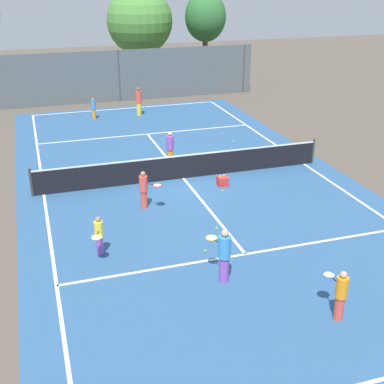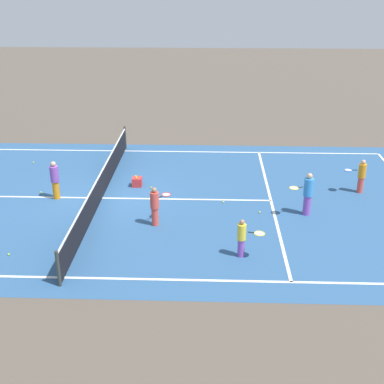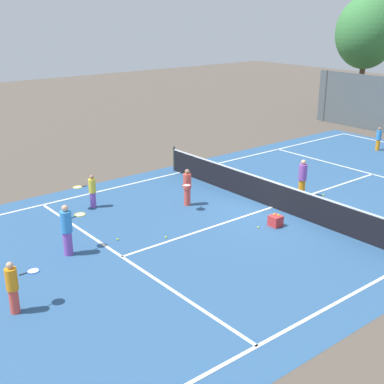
% 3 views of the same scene
% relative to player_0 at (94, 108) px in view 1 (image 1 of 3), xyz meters
% --- Properties ---
extents(ground_plane, '(80.00, 80.00, 0.00)m').
position_rel_player_0_xyz_m(ground_plane, '(2.19, -10.20, -0.61)').
color(ground_plane, brown).
extents(court_surface, '(13.00, 25.00, 0.01)m').
position_rel_player_0_xyz_m(court_surface, '(2.19, -10.20, -0.61)').
color(court_surface, '#2D5684').
rests_on(court_surface, ground_plane).
extents(tennis_net, '(11.90, 0.10, 1.10)m').
position_rel_player_0_xyz_m(tennis_net, '(2.19, -10.20, -0.10)').
color(tennis_net, '#333833').
rests_on(tennis_net, ground_plane).
extents(perimeter_fence, '(18.00, 0.12, 3.20)m').
position_rel_player_0_xyz_m(perimeter_fence, '(2.19, 3.80, 0.99)').
color(perimeter_fence, '#515B60').
rests_on(perimeter_fence, ground_plane).
extents(tree_0, '(2.92, 3.18, 6.41)m').
position_rel_player_0_xyz_m(tree_0, '(9.36, 7.96, 4.00)').
color(tree_0, brown).
rests_on(tree_0, ground_plane).
extents(tree_2, '(4.77, 4.77, 6.72)m').
position_rel_player_0_xyz_m(tree_2, '(4.92, 9.70, 3.71)').
color(tree_2, brown).
rests_on(tree_2, ground_plane).
extents(player_0, '(0.26, 0.26, 1.20)m').
position_rel_player_0_xyz_m(player_0, '(0.00, 0.00, 0.00)').
color(player_0, orange).
rests_on(player_0, ground_plane).
extents(player_1, '(0.79, 0.74, 1.38)m').
position_rel_player_0_xyz_m(player_1, '(0.07, -12.47, 0.10)').
color(player_1, '#E54C3F').
rests_on(player_1, ground_plane).
extents(player_2, '(0.55, 0.91, 1.56)m').
position_rel_player_0_xyz_m(player_2, '(1.06, -17.72, 0.20)').
color(player_2, purple).
rests_on(player_2, ground_plane).
extents(player_3, '(0.34, 0.34, 1.61)m').
position_rel_player_0_xyz_m(player_3, '(2.60, 0.00, 0.21)').
color(player_3, yellow).
rests_on(player_3, ground_plane).
extents(player_4, '(0.46, 0.85, 1.23)m').
position_rel_player_0_xyz_m(player_4, '(-1.93, -15.29, 0.03)').
color(player_4, purple).
rests_on(player_4, ground_plane).
extents(player_5, '(0.32, 0.32, 1.49)m').
position_rel_player_0_xyz_m(player_5, '(2.12, -8.50, 0.15)').
color(player_5, orange).
rests_on(player_5, ground_plane).
extents(player_6, '(0.34, 0.86, 1.34)m').
position_rel_player_0_xyz_m(player_6, '(3.12, -20.11, 0.08)').
color(player_6, '#E54C3F').
rests_on(player_6, ground_plane).
extents(ball_crate, '(0.38, 0.38, 0.43)m').
position_rel_player_0_xyz_m(ball_crate, '(3.43, -11.39, -0.43)').
color(ball_crate, red).
rests_on(ball_crate, ground_plane).
extents(tennis_ball_0, '(0.07, 0.07, 0.07)m').
position_rel_player_0_xyz_m(tennis_ball_0, '(5.89, -6.38, -0.58)').
color(tennis_ball_0, '#CCE533').
rests_on(tennis_ball_0, ground_plane).
extents(tennis_ball_1, '(0.07, 0.07, 0.07)m').
position_rel_player_0_xyz_m(tennis_ball_1, '(2.59, -7.74, -0.58)').
color(tennis_ball_1, '#CCE533').
rests_on(tennis_ball_1, ground_plane).
extents(tennis_ball_2, '(0.07, 0.07, 0.07)m').
position_rel_player_0_xyz_m(tennis_ball_2, '(3.52, -10.15, -0.58)').
color(tennis_ball_2, '#CCE533').
rests_on(tennis_ball_2, ground_plane).
extents(tennis_ball_3, '(0.07, 0.07, 0.07)m').
position_rel_player_0_xyz_m(tennis_ball_3, '(1.93, -14.81, -0.58)').
color(tennis_ball_3, '#CCE533').
rests_on(tennis_ball_3, ground_plane).
extents(tennis_ball_4, '(0.07, 0.07, 0.07)m').
position_rel_player_0_xyz_m(tennis_ball_4, '(1.11, -16.08, -0.58)').
color(tennis_ball_4, '#CCE533').
rests_on(tennis_ball_4, ground_plane).
extents(tennis_ball_5, '(0.07, 0.07, 0.07)m').
position_rel_player_0_xyz_m(tennis_ball_5, '(3.22, -11.97, -0.58)').
color(tennis_ball_5, '#CCE533').
rests_on(tennis_ball_5, ground_plane).
extents(tennis_ball_6, '(0.07, 0.07, 0.07)m').
position_rel_player_0_xyz_m(tennis_ball_6, '(-2.14, -8.19, -0.58)').
color(tennis_ball_6, '#CCE533').
rests_on(tennis_ball_6, ground_plane).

